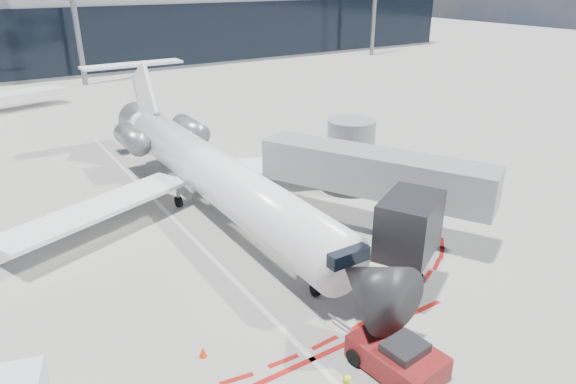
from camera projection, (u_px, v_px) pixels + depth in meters
ground at (194, 239)px, 28.59m from camera, size 260.00×260.00×0.00m
apron_centerline at (180, 225)px, 30.14m from camera, size 0.25×40.00×0.01m
apron_stop_bar at (312, 359)px, 19.69m from camera, size 14.00×0.25×0.01m
terminal_building at (15, 11)px, 75.56m from camera, size 150.00×24.15×24.00m
jet_bridge at (367, 171)px, 29.94m from camera, size 10.03×15.20×4.90m
regional_jet at (210, 171)px, 31.29m from camera, size 24.97×30.79×7.71m
pushback_tug at (397, 357)px, 18.94m from camera, size 2.59×5.45×1.39m
safety_cone_right at (203, 352)px, 19.75m from camera, size 0.32×0.32×0.45m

